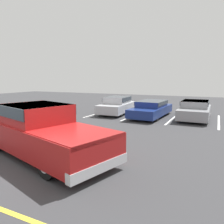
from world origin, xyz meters
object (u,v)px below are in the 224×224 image
pickup_truck (41,131)px  parked_sedan_b (151,108)px  parked_sedan_c (195,109)px  parked_sedan_a (117,105)px

pickup_truck → parked_sedan_b: size_ratio=1.29×
pickup_truck → parked_sedan_c: (4.12, 9.69, -0.22)m
pickup_truck → parked_sedan_c: 10.53m
parked_sedan_a → pickup_truck: bearing=4.9°
pickup_truck → parked_sedan_c: size_ratio=1.46×
parked_sedan_a → parked_sedan_c: 5.62m
parked_sedan_a → parked_sedan_b: bearing=79.6°
pickup_truck → parked_sedan_a: 9.69m
parked_sedan_b → parked_sedan_c: bearing=101.1°
parked_sedan_a → parked_sedan_b: size_ratio=0.89×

